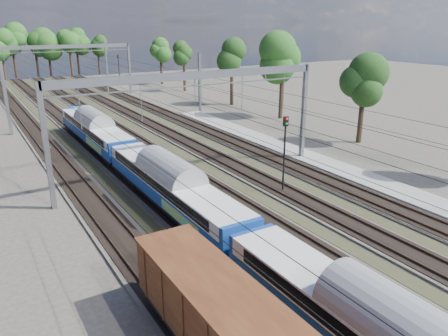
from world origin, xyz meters
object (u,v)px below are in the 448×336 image
worker (49,85)px  signal_far (119,66)px  signal_near (285,145)px  emu_train (173,182)px

worker → signal_far: 14.52m
worker → signal_near: size_ratio=0.30×
worker → signal_near: (5.26, -66.08, 2.89)m
worker → emu_train: bearing=165.1°
worker → signal_near: 66.35m
signal_near → worker: bearing=112.1°
emu_train → signal_far: (17.92, 65.28, 1.65)m
worker → signal_near: signal_near is taller
emu_train → signal_far: 67.71m
emu_train → worker: bearing=86.7°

